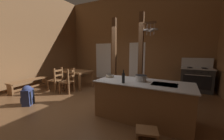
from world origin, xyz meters
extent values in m
cube|color=brown|center=(0.00, 0.00, -0.05)|extent=(8.19, 7.67, 0.10)
cube|color=brown|center=(0.00, 3.50, 2.24)|extent=(8.19, 0.14, 4.47)
cube|color=brown|center=(-3.77, 0.00, 2.24)|extent=(0.14, 7.67, 4.47)
cube|color=white|center=(-1.66, 3.43, 1.02)|extent=(1.00, 0.01, 2.05)
cube|color=white|center=(0.37, 3.43, 1.02)|extent=(0.84, 0.01, 2.05)
cube|color=brown|center=(1.54, -0.30, 0.44)|extent=(2.14, 0.99, 0.87)
cube|color=#B7BABF|center=(1.54, -0.30, 0.88)|extent=(2.20, 1.06, 0.02)
cube|color=black|center=(2.01, -0.32, 0.89)|extent=(0.54, 0.42, 0.00)
cube|color=black|center=(1.55, 0.13, 0.05)|extent=(1.99, 0.13, 0.10)
cube|color=#292929|center=(2.99, 2.88, 0.45)|extent=(1.14, 0.81, 0.90)
cube|color=black|center=(2.97, 2.50, 0.42)|extent=(0.93, 0.06, 0.52)
cylinder|color=#B7BABF|center=(2.97, 2.47, 0.70)|extent=(0.83, 0.07, 0.02)
cube|color=#B7BABF|center=(2.99, 2.88, 0.92)|extent=(1.18, 0.86, 0.03)
cube|color=#B7BABF|center=(3.01, 3.24, 1.12)|extent=(1.14, 0.10, 0.40)
cylinder|color=black|center=(3.23, 2.72, 0.94)|extent=(0.21, 0.21, 0.01)
cylinder|color=black|center=(2.73, 2.74, 0.94)|extent=(0.21, 0.21, 0.01)
cylinder|color=black|center=(3.24, 3.02, 0.94)|extent=(0.21, 0.21, 0.01)
cylinder|color=black|center=(2.75, 3.04, 0.94)|extent=(0.21, 0.21, 0.01)
cylinder|color=black|center=(3.30, 2.46, 0.82)|extent=(0.05, 0.03, 0.04)
cylinder|color=black|center=(3.08, 2.47, 0.82)|extent=(0.05, 0.03, 0.04)
cylinder|color=black|center=(2.86, 2.49, 0.82)|extent=(0.05, 0.03, 0.04)
cylinder|color=black|center=(2.64, 2.50, 0.82)|extent=(0.05, 0.03, 0.04)
cube|color=brown|center=(1.15, 1.01, 1.41)|extent=(0.14, 0.14, 2.82)
cube|color=brown|center=(1.34, 1.01, 2.47)|extent=(0.51, 0.08, 0.06)
cylinder|color=#B7BABF|center=(1.32, 1.01, 2.37)|extent=(0.01, 0.01, 0.19)
cylinder|color=#B7BABF|center=(1.32, 1.01, 2.26)|extent=(0.22, 0.22, 0.04)
cylinder|color=#B7BABF|center=(1.32, 1.01, 2.18)|extent=(0.02, 0.02, 0.14)
cylinder|color=#B7BABF|center=(1.43, 1.01, 2.36)|extent=(0.01, 0.01, 0.23)
cylinder|color=#B7BABF|center=(1.43, 1.01, 2.22)|extent=(0.17, 0.17, 0.04)
cylinder|color=#B7BABF|center=(1.43, 1.01, 2.14)|extent=(0.02, 0.02, 0.14)
cylinder|color=#B7BABF|center=(1.54, 1.01, 2.37)|extent=(0.01, 0.01, 0.19)
cylinder|color=#B7BABF|center=(1.54, 1.01, 2.26)|extent=(0.24, 0.24, 0.04)
cylinder|color=#B7BABF|center=(1.54, 1.01, 2.18)|extent=(0.02, 0.02, 0.14)
cube|color=brown|center=(0.06, 1.28, 1.41)|extent=(0.14, 0.14, 2.82)
cube|color=brown|center=(1.83, -1.20, 0.28)|extent=(0.42, 0.36, 0.04)
cube|color=brown|center=(1.68, -1.24, 0.13)|extent=(0.11, 0.28, 0.26)
cube|color=brown|center=(1.98, -1.16, 0.13)|extent=(0.11, 0.28, 0.26)
cube|color=brown|center=(1.83, -1.20, 0.14)|extent=(0.38, 0.35, 0.03)
cube|color=brown|center=(-1.95, 1.18, 0.71)|extent=(1.78, 1.05, 0.06)
cube|color=brown|center=(-2.70, 1.64, 0.34)|extent=(0.09, 0.09, 0.68)
cube|color=brown|center=(-1.13, 1.49, 0.34)|extent=(0.09, 0.09, 0.68)
cube|color=brown|center=(-2.77, 0.86, 0.34)|extent=(0.09, 0.09, 0.68)
cube|color=brown|center=(-1.20, 0.72, 0.34)|extent=(0.09, 0.09, 0.68)
cube|color=brown|center=(-2.15, 0.36, 0.43)|extent=(0.46, 0.46, 0.04)
cube|color=brown|center=(-2.34, 0.16, 0.21)|extent=(0.05, 0.05, 0.41)
cube|color=brown|center=(-2.35, 0.54, 0.21)|extent=(0.05, 0.05, 0.41)
cube|color=brown|center=(-1.96, 0.18, 0.47)|extent=(0.05, 0.05, 0.95)
cube|color=brown|center=(-1.97, 0.56, 0.47)|extent=(0.05, 0.05, 0.95)
cube|color=brown|center=(-1.96, 0.37, 0.84)|extent=(0.05, 0.38, 0.07)
cube|color=brown|center=(-1.96, 0.37, 0.65)|extent=(0.05, 0.38, 0.07)
cube|color=brown|center=(-1.53, 0.36, 0.43)|extent=(0.52, 0.52, 0.04)
cube|color=brown|center=(-1.68, 0.14, 0.21)|extent=(0.06, 0.06, 0.41)
cube|color=brown|center=(-1.75, 0.51, 0.21)|extent=(0.06, 0.06, 0.41)
cube|color=brown|center=(-1.30, 0.21, 0.47)|extent=(0.06, 0.06, 0.95)
cube|color=brown|center=(-1.37, 0.59, 0.47)|extent=(0.06, 0.06, 0.95)
cube|color=brown|center=(-1.34, 0.40, 0.84)|extent=(0.11, 0.38, 0.07)
cube|color=brown|center=(-1.34, 0.40, 0.65)|extent=(0.11, 0.38, 0.07)
cube|color=brown|center=(-3.18, -0.07, 0.42)|extent=(0.42, 1.58, 0.04)
cube|color=brown|center=(-3.15, -0.79, 0.20)|extent=(0.31, 0.07, 0.40)
cube|color=brown|center=(-3.21, 0.65, 0.20)|extent=(0.31, 0.07, 0.40)
cube|color=brown|center=(-3.18, -0.07, 0.12)|extent=(0.12, 1.37, 0.06)
cube|color=navy|center=(-1.70, -1.03, 0.24)|extent=(0.36, 0.39, 0.48)
cube|color=navy|center=(-1.81, -1.10, 0.17)|extent=(0.17, 0.22, 0.17)
cylinder|color=black|center=(-1.54, -1.04, 0.24)|extent=(0.06, 0.06, 0.38)
cylinder|color=black|center=(-1.65, -0.88, 0.24)|extent=(0.06, 0.06, 0.38)
sphere|color=navy|center=(-1.70, -1.03, 0.46)|extent=(0.38, 0.38, 0.27)
cylinder|color=#B7BABF|center=(1.48, -0.26, 0.96)|extent=(0.25, 0.25, 0.14)
cylinder|color=black|center=(1.48, -0.26, 1.04)|extent=(0.26, 0.26, 0.01)
cylinder|color=#B7BABF|center=(1.34, -0.26, 1.00)|extent=(0.05, 0.02, 0.02)
cylinder|color=#B7BABF|center=(1.62, -0.26, 1.00)|extent=(0.05, 0.02, 0.02)
cylinder|color=#B2A893|center=(0.61, -0.17, 0.93)|extent=(0.20, 0.20, 0.07)
cylinder|color=black|center=(0.61, -0.17, 0.96)|extent=(0.17, 0.17, 0.00)
cylinder|color=#1E2328|center=(1.17, -0.59, 1.00)|extent=(0.07, 0.07, 0.22)
cylinder|color=#1E2328|center=(1.17, -0.59, 1.15)|extent=(0.03, 0.03, 0.08)
camera|label=1|loc=(2.18, -3.23, 1.59)|focal=20.67mm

